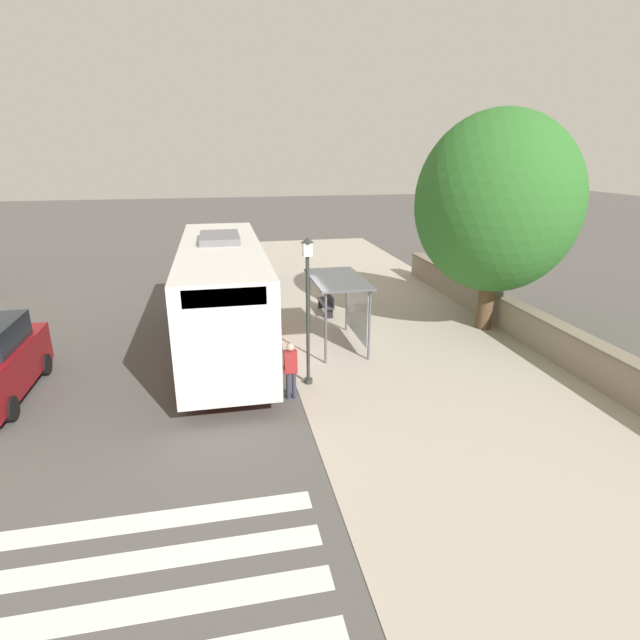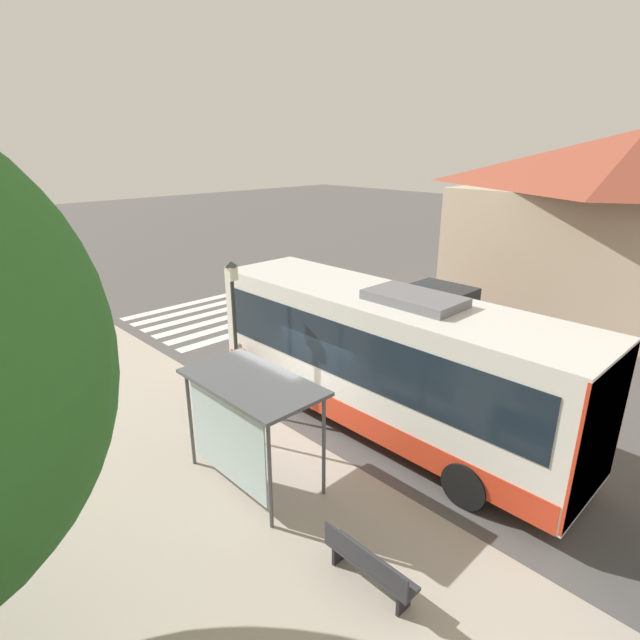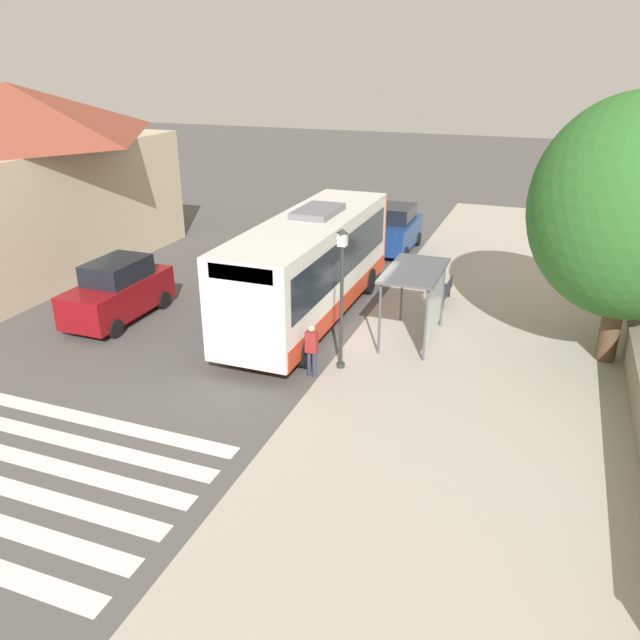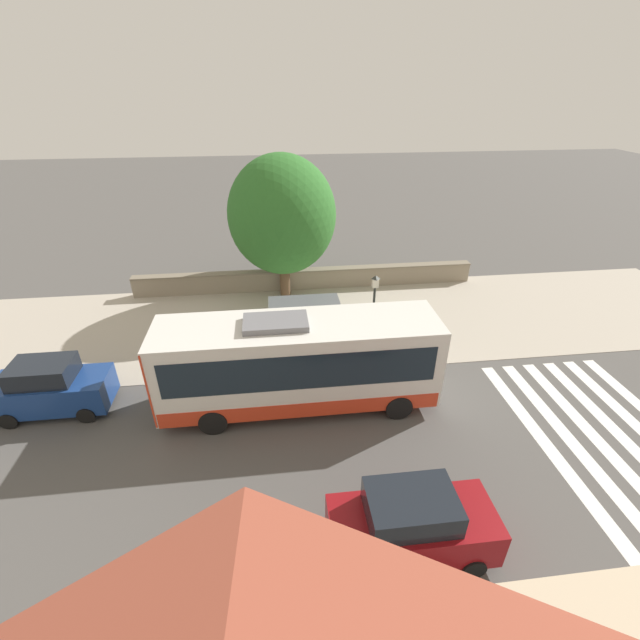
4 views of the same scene
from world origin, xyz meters
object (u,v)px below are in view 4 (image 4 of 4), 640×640
object	(u,v)px
pedestrian	(393,353)
bus_shelter	(304,310)
bus	(298,362)
bench	(226,341)
street_lamp_near	(373,314)
parked_car_far_lane	(411,525)
shade_tree	(282,216)
parked_car_behind_bus	(51,388)

from	to	relation	value
pedestrian	bus_shelter	bearing A→B (deg)	-122.86
bus	bench	distance (m)	5.40
bus	street_lamp_near	xyz separation A→B (m)	(-2.25, 3.28, 0.57)
bus_shelter	bench	xyz separation A→B (m)	(-0.27, -3.62, -1.54)
street_lamp_near	parked_car_far_lane	world-z (taller)	street_lamp_near
shade_tree	bench	bearing A→B (deg)	-28.58
bus_shelter	street_lamp_near	size ratio (longest dim) A/B	0.74
pedestrian	parked_car_behind_bus	distance (m)	13.27
pedestrian	bench	world-z (taller)	pedestrian
pedestrian	street_lamp_near	world-z (taller)	street_lamp_near
bus_shelter	shade_tree	world-z (taller)	shade_tree
parked_car_behind_bus	parked_car_far_lane	distance (m)	13.53
bench	street_lamp_near	size ratio (longest dim) A/B	0.41
bus_shelter	shade_tree	size ratio (longest dim) A/B	0.40
parked_car_behind_bus	street_lamp_near	bearing A→B (deg)	97.04
parked_car_far_lane	street_lamp_near	bearing A→B (deg)	174.30
bus	bench	world-z (taller)	bus
shade_tree	parked_car_far_lane	distance (m)	16.52
bench	parked_car_far_lane	world-z (taller)	parked_car_far_lane
bench	parked_car_behind_bus	world-z (taller)	parked_car_behind_bus
bench	shade_tree	bearing A→B (deg)	151.42
parked_car_far_lane	parked_car_behind_bus	bearing A→B (deg)	-121.06
shade_tree	bus	bearing A→B (deg)	0.54
bus_shelter	street_lamp_near	distance (m)	3.23
bus_shelter	pedestrian	xyz separation A→B (m)	(2.28, 3.53, -1.08)
bus_shelter	shade_tree	distance (m)	6.36
bus	parked_car_behind_bus	size ratio (longest dim) A/B	2.48
bench	parked_car_far_lane	xyz separation A→B (m)	(10.45, 5.50, 0.54)
bus	pedestrian	bearing A→B (deg)	111.83
pedestrian	street_lamp_near	xyz separation A→B (m)	(-0.62, -0.80, 1.58)
parked_car_behind_bus	parked_car_far_lane	world-z (taller)	parked_car_behind_bus
bus	pedestrian	xyz separation A→B (m)	(-1.63, 4.08, -1.01)
bench	street_lamp_near	xyz separation A→B (m)	(1.93, 6.35, 2.05)
bus	bus_shelter	xyz separation A→B (m)	(-3.91, 0.55, 0.07)
bench	shade_tree	size ratio (longest dim) A/B	0.22
bus_shelter	parked_car_behind_bus	distance (m)	10.27
street_lamp_near	parked_car_behind_bus	world-z (taller)	street_lamp_near
bus	street_lamp_near	world-z (taller)	street_lamp_near
bench	shade_tree	xyz separation A→B (m)	(-5.47, 2.98, 4.19)
street_lamp_near	parked_car_behind_bus	xyz separation A→B (m)	(1.54, -12.44, -1.50)
bus	shade_tree	world-z (taller)	shade_tree
bench	parked_car_behind_bus	size ratio (longest dim) A/B	0.43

